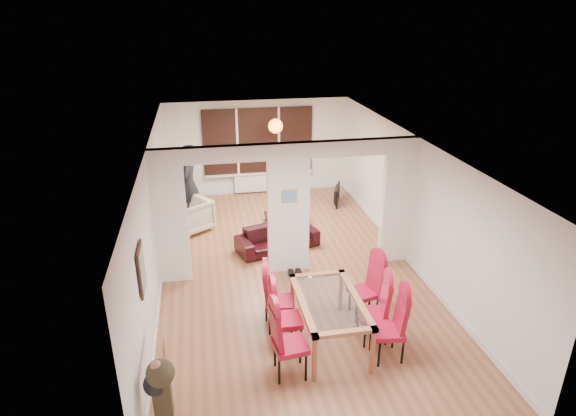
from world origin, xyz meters
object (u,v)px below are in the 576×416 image
object	(u,v)px
dining_chair_la	(290,340)
dining_chair_lb	(287,315)
bottle	(277,208)
dining_chair_rb	(373,310)
dining_table	(329,321)
coffee_table	(286,218)
sofa	(277,238)
armchair	(190,215)
person	(189,184)
dining_chair_lc	(279,297)
dining_chair_rc	(364,288)
bowl	(289,211)
television	(334,194)
dining_chair_ra	(388,326)

from	to	relation	value
dining_chair_la	dining_chair_lb	bearing A→B (deg)	76.93
bottle	dining_chair_rb	bearing A→B (deg)	-81.31
dining_table	coffee_table	bearing A→B (deg)	87.72
dining_chair_rb	sofa	bearing A→B (deg)	115.73
armchair	person	bearing A→B (deg)	144.88
dining_chair_lb	sofa	distance (m)	3.29
armchair	bottle	bearing A→B (deg)	57.48
dining_chair_lc	dining_chair_rb	xyz separation A→B (m)	(1.38, -0.59, -0.02)
person	coffee_table	xyz separation A→B (m)	(2.27, -0.53, -0.84)
dining_chair_rc	bottle	size ratio (longest dim) A/B	3.66
armchair	bowl	xyz separation A→B (m)	(2.37, 0.13, -0.12)
armchair	dining_chair_rb	bearing A→B (deg)	-2.71
dining_chair_lb	bottle	xyz separation A→B (m)	(0.62, 4.59, -0.16)
dining_chair_rc	dining_chair_lb	bearing A→B (deg)	-173.65
dining_chair_rb	dining_chair_lb	bearing A→B (deg)	-174.06
sofa	coffee_table	bearing A→B (deg)	54.65
dining_chair_la	armchair	bearing A→B (deg)	97.91
dining_chair_la	coffee_table	size ratio (longest dim) A/B	1.10
dining_chair_rc	television	world-z (taller)	dining_chair_rc
bottle	bowl	bearing A→B (deg)	15.89
dining_chair_la	dining_chair_rb	size ratio (longest dim) A/B	1.06
sofa	person	xyz separation A→B (m)	(-1.83, 1.84, 0.70)
person	bowl	size ratio (longest dim) A/B	9.22
dining_chair_rc	coffee_table	size ratio (longest dim) A/B	1.05
armchair	dining_chair_ra	bearing A→B (deg)	-4.38
dining_chair_rc	bowl	xyz separation A→B (m)	(-0.49, 4.15, -0.28)
television	sofa	bearing A→B (deg)	160.03
armchair	person	size ratio (longest dim) A/B	0.44
dining_table	bottle	distance (m)	4.63
dining_table	dining_chair_lc	xyz separation A→B (m)	(-0.69, 0.53, 0.17)
person	television	size ratio (longest dim) A/B	2.22
dining_table	person	bearing A→B (deg)	112.08
dining_chair_la	dining_chair_ra	world-z (taller)	dining_chair_la
dining_chair_ra	dining_chair_rc	size ratio (longest dim) A/B	1.01
dining_chair_ra	dining_chair_rb	bearing A→B (deg)	106.73
dining_chair_rb	sofa	distance (m)	3.49
bowl	person	bearing A→B (deg)	169.86
dining_chair_lb	bottle	bearing A→B (deg)	83.21
bottle	bowl	xyz separation A→B (m)	(0.30, 0.09, -0.12)
person	bottle	world-z (taller)	person
dining_chair_lc	armchair	size ratio (longest dim) A/B	1.31
bottle	person	bearing A→B (deg)	166.13
dining_table	dining_chair_lb	world-z (taller)	dining_chair_lb
dining_table	dining_chair_rb	bearing A→B (deg)	-4.67
dining_chair_lc	dining_chair_rc	world-z (taller)	dining_chair_lc
armchair	coffee_table	world-z (taller)	armchair
armchair	sofa	bearing A→B (deg)	21.25
bottle	bowl	world-z (taller)	bottle
television	bowl	bearing A→B (deg)	142.47
person	armchair	bearing A→B (deg)	11.24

